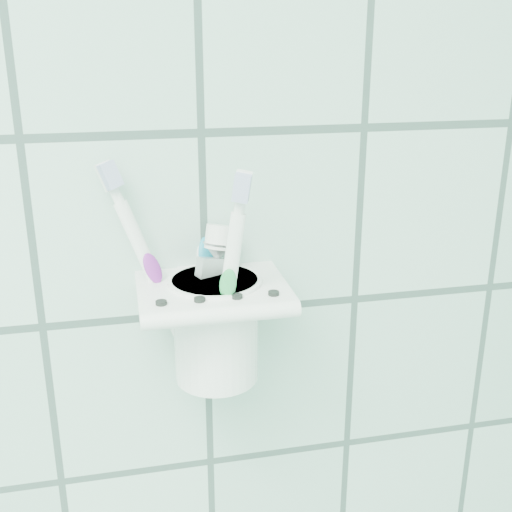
{
  "coord_description": "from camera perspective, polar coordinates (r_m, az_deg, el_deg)",
  "views": [
    {
      "loc": [
        0.56,
        0.61,
        1.52
      ],
      "look_at": [
        0.66,
        1.1,
        1.34
      ],
      "focal_mm": 45.0,
      "sensor_mm": 36.0,
      "label": 1
    }
  ],
  "objects": [
    {
      "name": "cup",
      "position": [
        0.61,
        -3.59,
        -6.14
      ],
      "size": [
        0.09,
        0.09,
        0.1
      ],
      "color": "white",
      "rests_on": "holder_bracket"
    },
    {
      "name": "toothpaste_tube",
      "position": [
        0.59,
        -4.9,
        -3.35
      ],
      "size": [
        0.06,
        0.05,
        0.15
      ],
      "rotation": [
        -0.13,
        0.24,
        0.38
      ],
      "color": "silver",
      "rests_on": "cup"
    },
    {
      "name": "toothbrush_blue",
      "position": [
        0.58,
        -5.39,
        -0.45
      ],
      "size": [
        0.04,
        0.1,
        0.22
      ],
      "rotation": [
        -0.41,
        0.23,
        0.2
      ],
      "color": "white",
      "rests_on": "cup"
    },
    {
      "name": "holder_bracket",
      "position": [
        0.59,
        -3.91,
        -3.32
      ],
      "size": [
        0.14,
        0.11,
        0.04
      ],
      "color": "white",
      "rests_on": "wall_back"
    },
    {
      "name": "toothbrush_orange",
      "position": [
        0.57,
        -3.9,
        -1.89
      ],
      "size": [
        0.04,
        0.04,
        0.21
      ],
      "rotation": [
        0.09,
        0.16,
        -0.32
      ],
      "color": "white",
      "rests_on": "cup"
    },
    {
      "name": "toothbrush_pink",
      "position": [
        0.59,
        -5.71,
        -0.76
      ],
      "size": [
        0.08,
        0.04,
        0.21
      ],
      "rotation": [
        -0.27,
        -0.26,
        0.48
      ],
      "color": "white",
      "rests_on": "cup"
    }
  ]
}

